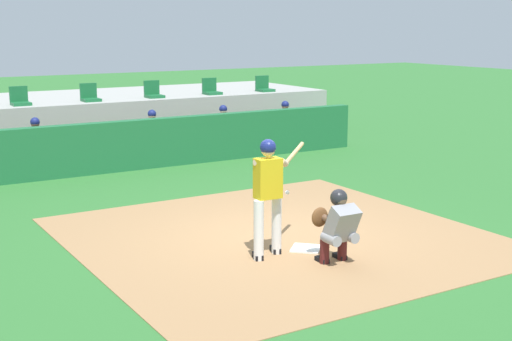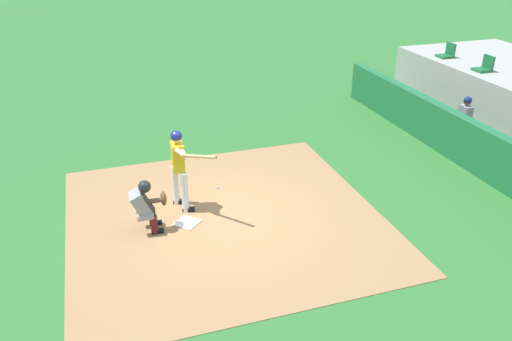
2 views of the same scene
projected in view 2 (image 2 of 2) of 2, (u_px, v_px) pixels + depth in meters
ground_plane at (225, 217)px, 10.91m from camera, size 80.00×80.00×0.00m
dirt_infield at (225, 217)px, 10.91m from camera, size 6.40×6.40×0.01m
home_plate at (187, 223)px, 10.68m from camera, size 0.62×0.62×0.02m
batter_at_plate at (179, 165)px, 10.81m from camera, size 1.32×0.76×1.80m
catcher_crouched at (147, 204)px, 10.20m from camera, size 0.49×1.80×1.13m
dugout_wall at (484, 153)px, 12.46m from camera, size 13.00×0.30×1.20m
dugout_player_0 at (461, 119)px, 14.35m from camera, size 0.49×0.70×1.30m
stadium_seat_0 at (447, 53)px, 17.60m from camera, size 0.46×0.46×0.48m
stadium_seat_1 at (484, 67)px, 16.02m from camera, size 0.46×0.46×0.48m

